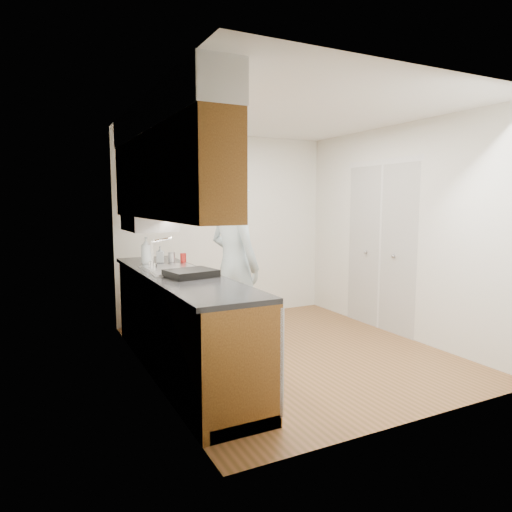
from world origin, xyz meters
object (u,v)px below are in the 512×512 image
at_px(soap_bottle_b, 160,254).
at_px(soda_can, 183,259).
at_px(dish_rack, 191,273).
at_px(person, 234,254).
at_px(steel_can, 172,258).
at_px(soap_bottle_a, 146,251).

relative_size(soap_bottle_b, soda_can, 1.55).
xyz_separation_m(soap_bottle_b, dish_rack, (-0.02, -1.09, -0.06)).
xyz_separation_m(person, steel_can, (-0.57, 0.35, -0.05)).
xyz_separation_m(soap_bottle_a, steel_can, (0.25, -0.07, -0.08)).
xyz_separation_m(person, dish_rack, (-0.65, -0.52, -0.08)).
height_order(soap_bottle_a, steel_can, soap_bottle_a).
bearing_deg(soap_bottle_b, soap_bottle_a, -142.15).
bearing_deg(person, dish_rack, 111.82).
bearing_deg(soap_bottle_a, soda_can, -15.30).
xyz_separation_m(soap_bottle_b, soda_can, (0.18, -0.25, -0.03)).
bearing_deg(soda_can, person, -35.23).
bearing_deg(soap_bottle_b, soda_can, -53.54).
bearing_deg(dish_rack, soda_can, 66.60).
relative_size(soap_bottle_a, soda_can, 2.56).
bearing_deg(person, soap_bottle_b, 31.34).
height_order(soap_bottle_b, soda_can, soap_bottle_b).
bearing_deg(person, soap_bottle_a, 45.99).
xyz_separation_m(steel_can, dish_rack, (-0.08, -0.87, -0.03)).
relative_size(soap_bottle_b, steel_can, 1.38).
xyz_separation_m(soap_bottle_a, dish_rack, (0.17, -0.94, -0.12)).
relative_size(soap_bottle_b, dish_rack, 0.44).
bearing_deg(steel_can, soap_bottle_b, 107.08).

